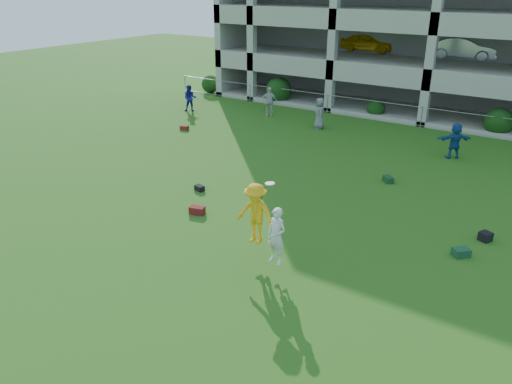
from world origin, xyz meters
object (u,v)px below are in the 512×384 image
Objects in this scene: bystander_b at (269,102)px; frisbee_contest at (260,218)px; parking_garage at (471,10)px; bystander_c at (319,113)px; bystander_a at (190,98)px; crate_d at (485,236)px; bystander_d at (455,141)px.

bystander_b is 0.74× the size of frisbee_contest.
bystander_c is at bearing -111.34° from parking_garage.
bystander_c reaches higher than bystander_a.
crate_d is (19.45, -7.90, -0.70)m from bystander_a.
bystander_c is 15.09m from frisbee_contest.
bystander_a is at bearing -35.81° from bystander_d.
bystander_d is at bearing -32.44° from bystander_b.
bystander_a is 0.98× the size of bystander_d.
frisbee_contest is at bearing -136.48° from crate_d.
bystander_d is 0.06× the size of parking_garage.
frisbee_contest is at bearing 43.41° from bystander_d.
parking_garage reaches higher than bystander_b.
bystander_a is 16.46m from bystander_d.
frisbee_contest is (9.14, -14.97, 0.56)m from bystander_b.
bystander_a is at bearing -135.54° from parking_garage.
bystander_a is 4.84× the size of crate_d.
parking_garage is at bearing -113.38° from bystander_d.
bystander_a reaches higher than crate_d.
bystander_d is at bearing 79.25° from frisbee_contest.
parking_garage is at bearing 10.36° from bystander_a.
bystander_b is 0.06× the size of parking_garage.
crate_d is at bearing -56.19° from bystander_a.
bystander_a is 0.06× the size of parking_garage.
crate_d is 22.75m from parking_garage.
bystander_d is (7.71, -1.04, -0.02)m from bystander_c.
frisbee_contest reaches higher than bystander_c.
parking_garage is at bearing 90.96° from frisbee_contest.
frisbee_contest is (-5.47, -5.20, 1.31)m from crate_d.
bystander_c is 0.73× the size of frisbee_contest.
bystander_d is 13.35m from frisbee_contest.
bystander_d is 8.48m from crate_d.
bystander_c reaches higher than bystander_d.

